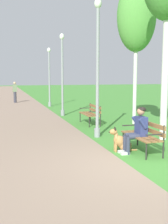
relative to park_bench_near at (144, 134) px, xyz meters
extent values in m
plane|color=#478E38|center=(-0.54, -1.10, -0.51)|extent=(120.00, 120.00, 0.00)
cube|color=gray|center=(-2.74, 22.90, -0.49)|extent=(3.61, 60.00, 0.04)
cube|color=olive|center=(-0.27, 0.00, -0.06)|extent=(0.14, 1.50, 0.04)
cube|color=olive|center=(-0.10, 0.00, -0.06)|extent=(0.14, 1.50, 0.04)
cube|color=olive|center=(0.08, 0.00, -0.06)|extent=(0.14, 1.50, 0.04)
cube|color=olive|center=(0.18, 0.00, 0.08)|extent=(0.04, 1.50, 0.11)
cube|color=olive|center=(0.18, 0.00, 0.26)|extent=(0.04, 1.50, 0.11)
cylinder|color=#2D2B28|center=(-0.30, 0.69, -0.29)|extent=(0.04, 0.04, 0.45)
cylinder|color=#2D2B28|center=(0.18, 0.69, -0.09)|extent=(0.04, 0.04, 0.85)
cube|color=#2D2B28|center=(-0.10, 0.69, 0.12)|extent=(0.45, 0.04, 0.03)
cylinder|color=#2D2B28|center=(-0.30, -0.69, -0.29)|extent=(0.04, 0.04, 0.45)
cylinder|color=#2D2B28|center=(0.18, -0.69, -0.09)|extent=(0.04, 0.04, 0.85)
cube|color=#2D2B28|center=(-0.10, -0.69, 0.12)|extent=(0.45, 0.04, 0.03)
cube|color=olive|center=(-0.29, 4.63, -0.06)|extent=(0.14, 1.50, 0.04)
cube|color=olive|center=(-0.12, 4.63, -0.06)|extent=(0.14, 1.50, 0.04)
cube|color=olive|center=(0.06, 4.63, -0.06)|extent=(0.14, 1.50, 0.04)
cube|color=olive|center=(0.16, 4.63, 0.08)|extent=(0.04, 1.50, 0.11)
cube|color=olive|center=(0.16, 4.63, 0.26)|extent=(0.04, 1.50, 0.11)
cylinder|color=#2D2B28|center=(-0.32, 5.32, -0.29)|extent=(0.04, 0.04, 0.45)
cylinder|color=#2D2B28|center=(0.16, 5.32, -0.09)|extent=(0.04, 0.04, 0.85)
cube|color=#2D2B28|center=(-0.12, 5.32, 0.12)|extent=(0.45, 0.04, 0.03)
cylinder|color=#2D2B28|center=(-0.32, 3.94, -0.29)|extent=(0.04, 0.04, 0.45)
cylinder|color=#2D2B28|center=(0.16, 3.94, -0.09)|extent=(0.04, 0.04, 0.85)
cube|color=#2D2B28|center=(-0.12, 3.94, 0.12)|extent=(0.45, 0.04, 0.03)
cylinder|color=#33384C|center=(-0.31, 0.08, -0.04)|extent=(0.42, 0.14, 0.14)
cylinder|color=#33384C|center=(-0.52, 0.08, -0.28)|extent=(0.11, 0.11, 0.47)
cube|color=silver|center=(-0.60, 0.08, -0.48)|extent=(0.24, 0.09, 0.07)
cylinder|color=#33384C|center=(-0.31, -0.12, -0.04)|extent=(0.42, 0.14, 0.14)
cylinder|color=#33384C|center=(-0.52, -0.12, -0.28)|extent=(0.11, 0.11, 0.47)
cube|color=silver|center=(-0.60, -0.12, -0.48)|extent=(0.24, 0.09, 0.07)
cube|color=navy|center=(-0.10, -0.02, 0.22)|extent=(0.22, 0.36, 0.52)
cylinder|color=navy|center=(-0.16, 0.18, 0.32)|extent=(0.25, 0.09, 0.30)
cylinder|color=navy|center=(-0.16, -0.22, 0.32)|extent=(0.25, 0.09, 0.30)
sphere|color=#A37556|center=(-0.12, -0.02, 0.62)|extent=(0.21, 0.21, 0.21)
ellipsoid|color=black|center=(-0.09, -0.02, 0.67)|extent=(0.22, 0.23, 0.14)
ellipsoid|color=#B27F47|center=(-0.45, 0.20, -0.35)|extent=(0.40, 0.33, 0.32)
ellipsoid|color=#B27F47|center=(-0.60, 0.22, -0.23)|extent=(0.53, 0.29, 0.48)
ellipsoid|color=black|center=(-0.55, 0.22, -0.19)|extent=(0.38, 0.24, 0.27)
cylinder|color=#B27F47|center=(-0.72, 0.30, -0.32)|extent=(0.06, 0.06, 0.38)
cylinder|color=#B27F47|center=(-0.74, 0.18, -0.32)|extent=(0.06, 0.06, 0.38)
cylinder|color=#B27F47|center=(-0.71, 0.24, -0.08)|extent=(0.13, 0.18, 0.19)
ellipsoid|color=#B27F47|center=(-0.79, 0.25, 0.05)|extent=(0.24, 0.17, 0.16)
cone|color=black|center=(-0.89, 0.26, 0.04)|extent=(0.11, 0.10, 0.09)
cone|color=black|center=(-0.74, 0.29, 0.15)|extent=(0.06, 0.06, 0.09)
cone|color=black|center=(-0.76, 0.20, 0.15)|extent=(0.06, 0.06, 0.09)
cylinder|color=#B27F47|center=(-0.26, 0.17, -0.49)|extent=(0.28, 0.08, 0.04)
cylinder|color=gray|center=(-0.61, 2.13, -0.36)|extent=(0.20, 0.20, 0.30)
cylinder|color=gray|center=(-0.61, 2.13, 1.63)|extent=(0.11, 0.11, 4.28)
ellipsoid|color=silver|center=(-0.61, 2.13, 3.89)|extent=(0.24, 0.24, 0.32)
cylinder|color=gray|center=(-0.65, 7.56, -0.36)|extent=(0.20, 0.20, 0.30)
cylinder|color=gray|center=(-0.65, 7.56, 1.47)|extent=(0.11, 0.11, 3.96)
ellipsoid|color=silver|center=(-0.65, 7.56, 3.57)|extent=(0.24, 0.24, 0.32)
cylinder|color=gray|center=(-0.57, 12.22, -0.36)|extent=(0.20, 0.20, 0.30)
cylinder|color=gray|center=(-0.57, 12.22, 1.34)|extent=(0.11, 0.11, 3.70)
ellipsoid|color=silver|center=(-0.57, 12.22, 3.31)|extent=(0.24, 0.24, 0.32)
cylinder|color=silver|center=(1.37, 1.21, 1.65)|extent=(0.23, 0.23, 4.32)
cylinder|color=silver|center=(1.83, 4.21, 1.33)|extent=(0.16, 0.16, 3.68)
ellipsoid|color=#569E42|center=(1.83, 4.21, 4.05)|extent=(1.66, 1.55, 2.95)
cylinder|color=#383842|center=(-2.75, 15.35, -0.07)|extent=(0.22, 0.22, 0.88)
cube|color=#6B7F5B|center=(-2.75, 15.35, 0.65)|extent=(0.32, 0.20, 0.56)
sphere|color=tan|center=(-2.75, 15.35, 1.04)|extent=(0.20, 0.20, 0.20)
camera|label=1|loc=(-3.66, -6.63, 1.55)|focal=44.25mm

